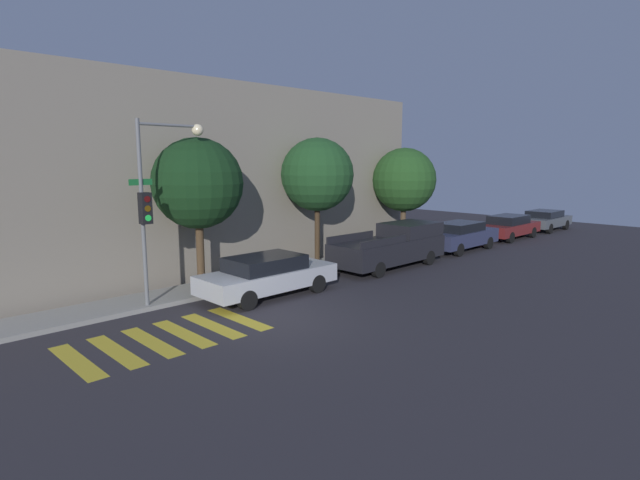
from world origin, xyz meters
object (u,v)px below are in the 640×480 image
Objects in this scene: sedan_far_end at (509,226)px; traffic_light_pole at (157,189)px; pickup_truck at (393,246)px; sedan_tail_of_row at (545,220)px; sedan_near_corner at (267,275)px; tree_near_corner at (198,184)px; tree_far_end at (404,180)px; tree_midblock at (317,175)px; sedan_middle at (460,236)px.

traffic_light_pole is at bearing 176.44° from sedan_far_end.
sedan_tail_of_row is at bearing -0.00° from pickup_truck.
pickup_truck reaches higher than sedan_near_corner.
tree_near_corner is at bearing 25.48° from traffic_light_pole.
pickup_truck is 1.28× the size of sedan_tail_of_row.
pickup_truck is 1.20× the size of sedan_far_end.
tree_far_end is at bearing 162.98° from sedan_far_end.
tree_far_end is (11.46, 0.00, -0.18)m from tree_near_corner.
tree_midblock is at bearing 26.43° from sedan_near_corner.
traffic_light_pole is 1.08× the size of tree_near_corner.
pickup_truck is 1.19× the size of sedan_middle.
sedan_near_corner is 0.87× the size of tree_midblock.
traffic_light_pole is at bearing -176.15° from tree_far_end.
sedan_middle is at bearing -180.00° from sedan_far_end.
sedan_far_end reaches higher than sedan_tail_of_row.
sedan_tail_of_row is at bearing 0.00° from sedan_near_corner.
pickup_truck is (6.64, 0.00, 0.17)m from sedan_near_corner.
tree_midblock is at bearing 6.91° from traffic_light_pole.
sedan_far_end is 0.91× the size of tree_far_end.
tree_far_end reaches higher than sedan_middle.
sedan_middle is 13.71m from tree_near_corner.
sedan_near_corner is 0.90× the size of tree_near_corner.
tree_far_end is (-12.14, 2.17, 2.77)m from sedan_tail_of_row.
sedan_middle is (12.06, -0.00, 0.03)m from sedan_near_corner.
sedan_near_corner is 1.09× the size of sedan_tail_of_row.
sedan_middle is 3.89m from tree_far_end.
traffic_light_pole reaches higher than pickup_truck.
sedan_near_corner is 22.44m from sedan_tail_of_row.
tree_near_corner reaches higher than sedan_near_corner.
traffic_light_pole is 13.37m from tree_far_end.
pickup_truck is (9.68, -1.27, -2.69)m from traffic_light_pole.
pickup_truck is 8.55m from tree_near_corner.
sedan_tail_of_row is at bearing -5.25° from tree_near_corner.
traffic_light_pole is 25.68m from sedan_tail_of_row.
traffic_light_pole is at bearing 157.30° from sedan_near_corner.
tree_near_corner is at bearing 180.00° from tree_far_end.
tree_far_end is at bearing 11.89° from sedan_near_corner.
tree_near_corner is (-23.60, 2.17, 2.95)m from sedan_tail_of_row.
traffic_light_pole reaches higher than sedan_tail_of_row.
traffic_light_pole is 1.05× the size of tree_midblock.
sedan_far_end is 18.90m from tree_near_corner.
sedan_tail_of_row is 0.80× the size of tree_midblock.
tree_midblock is (4.36, 2.17, 3.11)m from sedan_near_corner.
tree_midblock reaches higher than tree_near_corner.
pickup_truck is at bearing -43.61° from tree_midblock.
sedan_near_corner is at bearing 180.00° from sedan_tail_of_row.
sedan_middle reaches higher than sedan_far_end.
sedan_tail_of_row is 0.85× the size of tree_far_end.
traffic_light_pole is 20.67m from sedan_far_end.
sedan_middle is 0.89× the size of tree_near_corner.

